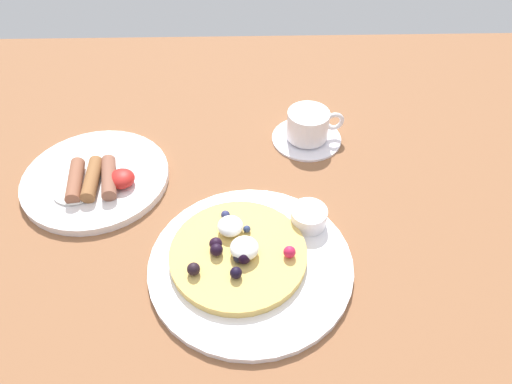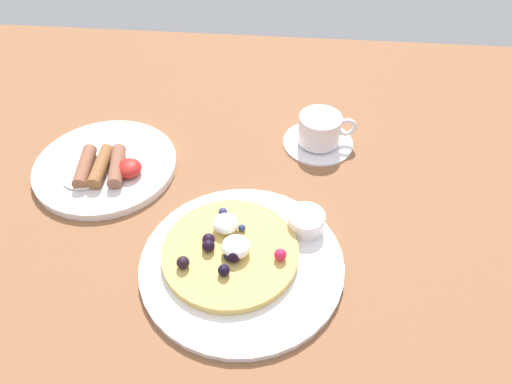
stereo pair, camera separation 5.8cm
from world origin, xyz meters
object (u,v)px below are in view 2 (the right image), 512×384
object	(u,v)px
coffee_cup	(321,128)
coffee_saucer	(318,142)
pancake_plate	(242,263)
breakfast_plate	(106,166)
syrup_ramekin	(306,221)

from	to	relation	value
coffee_cup	coffee_saucer	bearing A→B (deg)	-174.21
pancake_plate	breakfast_plate	bearing A→B (deg)	144.72
pancake_plate	syrup_ramekin	xyz separation A→B (cm)	(8.59, 6.87, 1.93)
pancake_plate	syrup_ramekin	world-z (taller)	syrup_ramekin
syrup_ramekin	breakfast_plate	size ratio (longest dim) A/B	0.23
breakfast_plate	coffee_cup	bearing A→B (deg)	15.68
coffee_cup	pancake_plate	bearing A→B (deg)	-111.09
syrup_ramekin	coffee_saucer	world-z (taller)	syrup_ramekin
syrup_ramekin	coffee_saucer	xyz separation A→B (cm)	(1.92, 20.79, -2.03)
coffee_saucer	coffee_cup	distance (cm)	3.03
pancake_plate	coffee_cup	bearing A→B (deg)	68.91
syrup_ramekin	breakfast_plate	xyz separation A→B (cm)	(-33.56, 10.80, -1.77)
coffee_saucer	coffee_cup	size ratio (longest dim) A/B	1.22
breakfast_plate	coffee_saucer	world-z (taller)	breakfast_plate
syrup_ramekin	breakfast_plate	distance (cm)	35.30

